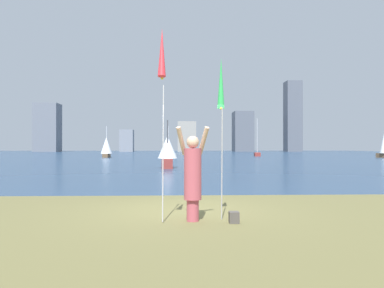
{
  "coord_description": "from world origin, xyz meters",
  "views": [
    {
      "loc": [
        -0.11,
        -9.31,
        1.59
      ],
      "look_at": [
        0.51,
        7.5,
        1.68
      ],
      "focal_mm": 35.14,
      "sensor_mm": 36.0,
      "label": 1
    }
  ],
  "objects": [
    {
      "name": "sailboat_0",
      "position": [
        -1.69,
        47.3,
        1.48
      ],
      "size": [
        2.57,
        1.58,
        4.54
      ],
      "color": "silver",
      "rests_on": "ground"
    },
    {
      "name": "skyline_tower_3",
      "position": [
        18.77,
        99.53,
        5.78
      ],
      "size": [
        5.48,
        6.9,
        11.56
      ],
      "color": "#565B66",
      "rests_on": "ground"
    },
    {
      "name": "kite_flag_right",
      "position": [
        0.83,
        -1.1,
        2.89
      ],
      "size": [
        0.16,
        0.37,
        3.54
      ],
      "color": "#B2B2B7",
      "rests_on": "ground"
    },
    {
      "name": "ground",
      "position": [
        0.0,
        50.95,
        -0.06
      ],
      "size": [
        120.0,
        138.0,
        0.12
      ],
      "color": "brown"
    },
    {
      "name": "person",
      "position": [
        0.2,
        -1.33,
        0.99
      ],
      "size": [
        0.74,
        0.55,
        2.02
      ],
      "rotation": [
        0.0,
        0.0,
        -0.16
      ],
      "color": "#B24C59",
      "rests_on": "ground"
    },
    {
      "name": "sailboat_4",
      "position": [
        -10.19,
        43.83,
        1.44
      ],
      "size": [
        1.63,
        3.15,
        4.4
      ],
      "color": "brown",
      "rests_on": "ground"
    },
    {
      "name": "sailboat_7",
      "position": [
        -0.89,
        18.27,
        1.18
      ],
      "size": [
        1.46,
        2.88,
        3.49
      ],
      "color": "maroon",
      "rests_on": "ground"
    },
    {
      "name": "skyline_tower_4",
      "position": [
        33.1,
        98.05,
        10.13
      ],
      "size": [
        4.35,
        4.64,
        20.25
      ],
      "color": "#565B66",
      "rests_on": "ground"
    },
    {
      "name": "skyline_tower_1",
      "position": [
        -14.43,
        95.93,
        3.08
      ],
      "size": [
        3.73,
        3.15,
        6.16
      ],
      "color": "gray",
      "rests_on": "ground"
    },
    {
      "name": "sailboat_2",
      "position": [
        12.48,
        49.97,
        0.36
      ],
      "size": [
        1.27,
        3.03,
        6.03
      ],
      "color": "maroon",
      "rests_on": "ground"
    },
    {
      "name": "kite_flag_left",
      "position": [
        -0.43,
        -1.81,
        3.34
      ],
      "size": [
        0.16,
        1.0,
        3.96
      ],
      "color": "#B2B2B7",
      "rests_on": "ground"
    },
    {
      "name": "skyline_tower_2",
      "position": [
        2.4,
        100.33,
        4.32
      ],
      "size": [
        5.24,
        7.31,
        8.64
      ],
      "color": "gray",
      "rests_on": "ground"
    },
    {
      "name": "skyline_tower_0",
      "position": [
        -37.08,
        98.34,
        6.8
      ],
      "size": [
        6.55,
        5.45,
        13.61
      ],
      "color": "slate",
      "rests_on": "ground"
    },
    {
      "name": "bag",
      "position": [
        1.04,
        -1.58,
        0.12
      ],
      "size": [
        0.2,
        0.21,
        0.24
      ],
      "color": "#4C4742",
      "rests_on": "ground"
    }
  ]
}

